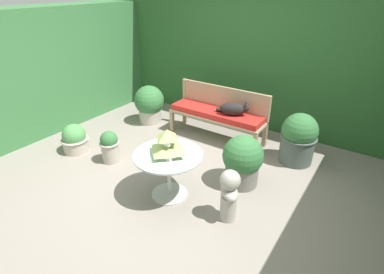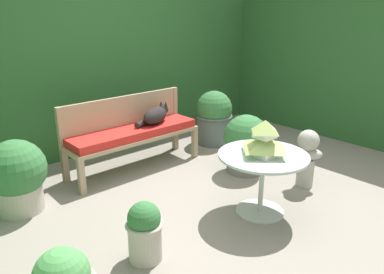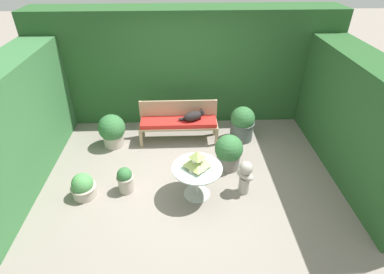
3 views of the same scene
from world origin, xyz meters
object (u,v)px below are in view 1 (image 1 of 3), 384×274
Objects in this scene: garden_bust at (229,193)px; potted_plant_path_edge at (75,139)px; cat at (234,109)px; potted_plant_bench_left at (298,138)px; pagoda_birdhouse at (168,144)px; potted_plant_patio_mid at (110,146)px; garden_bench at (217,115)px; patio_table at (168,163)px; potted_plant_table_near at (149,104)px; potted_plant_hedge_corner at (242,161)px.

potted_plant_path_edge is (-2.60, 0.01, -0.15)m from garden_bust.
potted_plant_bench_left is at bearing -19.72° from cat.
pagoda_birdhouse reaches higher than potted_plant_patio_mid.
potted_plant_patio_mid is (-1.17, 0.14, -0.46)m from pagoda_birdhouse.
potted_plant_path_edge is at bearing 178.70° from pagoda_birdhouse.
garden_bench is at bearing 45.26° from potted_plant_path_edge.
potted_plant_patio_mid is at bearing 8.45° from potted_plant_path_edge.
garden_bust is at bearing 2.34° from patio_table.
garden_bust is 0.91× the size of potted_plant_table_near.
potted_plant_hedge_corner is at bearing 17.56° from potted_plant_patio_mid.
cat is 1.20× the size of potted_plant_path_edge.
cat is 1.02m from potted_plant_bench_left.
potted_plant_hedge_corner reaches higher than garden_bust.
garden_bench reaches higher than potted_plant_patio_mid.
potted_plant_bench_left is (1.01, 1.61, -0.33)m from pagoda_birdhouse.
garden_bust is 0.84× the size of potted_plant_bench_left.
potted_plant_bench_left reaches higher than garden_bust.
garden_bench is 1.27m from potted_plant_hedge_corner.
potted_plant_bench_left reaches higher than potted_plant_table_near.
pagoda_birdhouse is 0.50× the size of potted_plant_table_near.
potted_plant_bench_left is at bearing 34.13° from potted_plant_patio_mid.
patio_table is 1.20× the size of potted_plant_hedge_corner.
pagoda_birdhouse is (0.29, -1.60, 0.29)m from garden_bench.
garden_bench is 2.16× the size of potted_plant_bench_left.
potted_plant_table_near is at bearing -163.33° from garden_bust.
pagoda_birdhouse is at bearing -1.30° from potted_plant_path_edge.
pagoda_birdhouse is at bearing -111.96° from cat.
potted_plant_bench_left reaches higher than potted_plant_hedge_corner.
pagoda_birdhouse reaches higher than potted_plant_hedge_corner.
patio_table is 0.93m from potted_plant_hedge_corner.
patio_table reaches higher than garden_bench.
garden_bust is at bearing 2.34° from pagoda_birdhouse.
potted_plant_hedge_corner is (2.21, -0.78, -0.02)m from potted_plant_table_near.
garden_bust reaches higher than patio_table.
potted_plant_table_near is at bearing -175.05° from garden_bench.
patio_table is 1.17× the size of potted_plant_table_near.
patio_table is at bearing -130.81° from potted_plant_hedge_corner.
potted_plant_table_near is 2.62m from potted_plant_bench_left.
cat reaches higher than potted_plant_hedge_corner.
garden_bust is at bearing -0.22° from potted_plant_path_edge.
potted_plant_patio_mid is (-1.94, 0.11, -0.11)m from garden_bust.
pagoda_birdhouse is 0.47× the size of potted_plant_bench_left.
pagoda_birdhouse is at bearing -6.83° from potted_plant_patio_mid.
garden_bench is at bearing 100.16° from patio_table.
potted_plant_hedge_corner is (0.60, 0.70, -0.37)m from pagoda_birdhouse.
garden_bench is 3.38× the size of potted_plant_patio_mid.
potted_plant_hedge_corner is (0.60, 0.70, -0.12)m from patio_table.
cat reaches higher than garden_bench.
potted_plant_table_near reaches higher than potted_plant_path_edge.
potted_plant_bench_left is at bearing 57.96° from patio_table.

